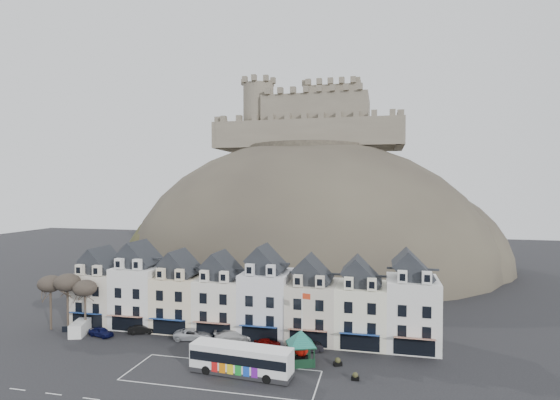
{
  "coord_description": "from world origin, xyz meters",
  "views": [
    {
      "loc": [
        19.77,
        -45.19,
        21.64
      ],
      "look_at": [
        3.47,
        24.0,
        19.45
      ],
      "focal_mm": 28.0,
      "sensor_mm": 36.0,
      "label": 1
    }
  ],
  "objects_px": {
    "bus": "(241,358)",
    "car_maroon": "(267,343)",
    "white_van": "(80,328)",
    "car_navy": "(101,332)",
    "car_silver": "(194,334)",
    "bus_shelter": "(301,338)",
    "car_charcoal": "(305,346)",
    "flagpole": "(303,319)",
    "car_black": "(142,329)",
    "car_white": "(233,336)",
    "red_buoy": "(301,351)"
  },
  "relations": [
    {
      "from": "bus_shelter",
      "to": "car_navy",
      "type": "distance_m",
      "value": 30.13
    },
    {
      "from": "car_white",
      "to": "car_charcoal",
      "type": "xyz_separation_m",
      "value": [
        10.4,
        -1.51,
        -0.0
      ]
    },
    {
      "from": "car_navy",
      "to": "car_charcoal",
      "type": "height_order",
      "value": "car_charcoal"
    },
    {
      "from": "flagpole",
      "to": "car_maroon",
      "type": "distance_m",
      "value": 6.93
    },
    {
      "from": "car_silver",
      "to": "car_maroon",
      "type": "xyz_separation_m",
      "value": [
        10.92,
        -0.55,
        -0.15
      ]
    },
    {
      "from": "car_charcoal",
      "to": "car_maroon",
      "type": "bearing_deg",
      "value": 65.68
    },
    {
      "from": "bus",
      "to": "red_buoy",
      "type": "xyz_separation_m",
      "value": [
        5.94,
        5.87,
        -0.74
      ]
    },
    {
      "from": "bus",
      "to": "car_silver",
      "type": "bearing_deg",
      "value": 142.45
    },
    {
      "from": "car_navy",
      "to": "car_silver",
      "type": "relative_size",
      "value": 0.73
    },
    {
      "from": "bus",
      "to": "bus_shelter",
      "type": "bearing_deg",
      "value": 41.19
    },
    {
      "from": "bus_shelter",
      "to": "car_charcoal",
      "type": "height_order",
      "value": "bus_shelter"
    },
    {
      "from": "red_buoy",
      "to": "white_van",
      "type": "bearing_deg",
      "value": 177.21
    },
    {
      "from": "car_navy",
      "to": "car_maroon",
      "type": "bearing_deg",
      "value": -73.58
    },
    {
      "from": "bus_shelter",
      "to": "flagpole",
      "type": "relative_size",
      "value": 0.73
    },
    {
      "from": "bus",
      "to": "car_navy",
      "type": "height_order",
      "value": "bus"
    },
    {
      "from": "bus_shelter",
      "to": "car_maroon",
      "type": "relative_size",
      "value": 1.68
    },
    {
      "from": "white_van",
      "to": "car_navy",
      "type": "height_order",
      "value": "white_van"
    },
    {
      "from": "car_charcoal",
      "to": "red_buoy",
      "type": "bearing_deg",
      "value": 159.35
    },
    {
      "from": "bus",
      "to": "white_van",
      "type": "bearing_deg",
      "value": 169.69
    },
    {
      "from": "white_van",
      "to": "flagpole",
      "type": "bearing_deg",
      "value": -18.84
    },
    {
      "from": "red_buoy",
      "to": "flagpole",
      "type": "xyz_separation_m",
      "value": [
        -0.02,
        1.0,
        3.66
      ]
    },
    {
      "from": "red_buoy",
      "to": "car_silver",
      "type": "distance_m",
      "value": 16.49
    },
    {
      "from": "bus_shelter",
      "to": "car_navy",
      "type": "xyz_separation_m",
      "value": [
        -29.87,
        3.0,
        -2.56
      ]
    },
    {
      "from": "bus",
      "to": "car_navy",
      "type": "bearing_deg",
      "value": 167.55
    },
    {
      "from": "bus_shelter",
      "to": "car_charcoal",
      "type": "bearing_deg",
      "value": 71.52
    },
    {
      "from": "car_silver",
      "to": "car_maroon",
      "type": "distance_m",
      "value": 10.93
    },
    {
      "from": "flagpole",
      "to": "car_silver",
      "type": "relative_size",
      "value": 1.55
    },
    {
      "from": "bus",
      "to": "car_maroon",
      "type": "distance_m",
      "value": 8.93
    },
    {
      "from": "car_silver",
      "to": "car_maroon",
      "type": "bearing_deg",
      "value": -102.53
    },
    {
      "from": "car_white",
      "to": "red_buoy",
      "type": "bearing_deg",
      "value": -129.47
    },
    {
      "from": "car_black",
      "to": "car_silver",
      "type": "distance_m",
      "value": 8.44
    },
    {
      "from": "car_maroon",
      "to": "car_charcoal",
      "type": "height_order",
      "value": "car_charcoal"
    },
    {
      "from": "bus_shelter",
      "to": "car_black",
      "type": "distance_m",
      "value": 25.48
    },
    {
      "from": "car_maroon",
      "to": "car_black",
      "type": "bearing_deg",
      "value": 70.33
    },
    {
      "from": "bus",
      "to": "car_charcoal",
      "type": "relative_size",
      "value": 2.57
    },
    {
      "from": "bus",
      "to": "red_buoy",
      "type": "bearing_deg",
      "value": 49.72
    },
    {
      "from": "car_navy",
      "to": "car_silver",
      "type": "bearing_deg",
      "value": -68.81
    },
    {
      "from": "bus_shelter",
      "to": "car_silver",
      "type": "distance_m",
      "value": 17.21
    },
    {
      "from": "car_navy",
      "to": "car_black",
      "type": "distance_m",
      "value": 5.71
    },
    {
      "from": "bus",
      "to": "red_buoy",
      "type": "relative_size",
      "value": 5.51
    },
    {
      "from": "car_navy",
      "to": "car_charcoal",
      "type": "xyz_separation_m",
      "value": [
        29.66,
        0.99,
        0.11
      ]
    },
    {
      "from": "red_buoy",
      "to": "flagpole",
      "type": "bearing_deg",
      "value": 90.9
    },
    {
      "from": "flagpole",
      "to": "car_navy",
      "type": "xyz_separation_m",
      "value": [
        -29.65,
        0.62,
        -4.12
      ]
    },
    {
      "from": "flagpole",
      "to": "car_charcoal",
      "type": "height_order",
      "value": "flagpole"
    },
    {
      "from": "car_navy",
      "to": "car_maroon",
      "type": "relative_size",
      "value": 1.08
    },
    {
      "from": "white_van",
      "to": "car_silver",
      "type": "height_order",
      "value": "white_van"
    },
    {
      "from": "bus_shelter",
      "to": "car_navy",
      "type": "height_order",
      "value": "bus_shelter"
    },
    {
      "from": "bus_shelter",
      "to": "red_buoy",
      "type": "height_order",
      "value": "bus_shelter"
    },
    {
      "from": "bus",
      "to": "car_silver",
      "type": "xyz_separation_m",
      "value": [
        -10.17,
        9.36,
        -1.11
      ]
    },
    {
      "from": "bus_shelter",
      "to": "car_charcoal",
      "type": "relative_size",
      "value": 1.29
    }
  ]
}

